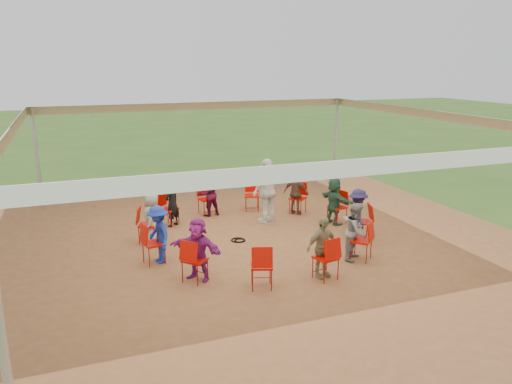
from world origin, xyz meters
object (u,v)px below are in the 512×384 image
object	(u,v)px
person_seated_4	(172,203)
person_seated_7	(198,249)
chair_0	(362,222)
standing_person	(268,191)
person_seated_2	(296,193)
person_seated_3	(209,194)
chair_3	(252,196)
cable_coil	(239,240)
laptop	(351,216)
chair_10	(326,258)
person_seated_0	(358,215)
person_seated_6	(158,234)
chair_6	(147,225)
chair_9	(262,266)
chair_5	(169,209)
chair_8	(195,260)
chair_2	(298,198)
person_seated_5	(152,217)
chair_7	(154,244)
person_seated_9	(356,232)
person_seated_1	(334,201)
chair_4	(207,199)
person_seated_8	(322,247)
chair_11	(361,241)
chair_1	(337,207)

from	to	relation	value
person_seated_4	person_seated_7	xyz separation A→B (m)	(-0.20, -3.52, 0.00)
chair_0	standing_person	distance (m)	2.70
person_seated_2	person_seated_3	world-z (taller)	same
chair_3	cable_coil	bearing A→B (deg)	80.88
laptop	person_seated_4	bearing A→B (deg)	74.48
chair_10	person_seated_0	world-z (taller)	person_seated_0
person_seated_2	person_seated_6	size ratio (longest dim) A/B	1.00
chair_6	person_seated_0	bearing A→B (deg)	90.00
person_seated_3	person_seated_4	distance (m)	1.29
chair_9	person_seated_4	size ratio (longest dim) A/B	0.70
chair_5	chair_8	distance (m)	3.70
chair_0	person_seated_7	bearing A→B (deg)	119.22
chair_2	person_seated_5	size ratio (longest dim) A/B	0.70
chair_6	person_seated_0	size ratio (longest dim) A/B	0.70
chair_7	person_seated_9	xyz separation A→B (m)	(4.22, -1.33, 0.20)
person_seated_5	person_seated_6	size ratio (longest dim) A/B	1.00
chair_8	person_seated_5	xyz separation A→B (m)	(-0.42, 2.52, 0.20)
chair_6	chair_7	bearing A→B (deg)	15.00
chair_6	person_seated_1	size ratio (longest dim) A/B	0.70
chair_2	chair_4	world-z (taller)	same
person_seated_7	person_seated_8	size ratio (longest dim) A/B	1.00
person_seated_5	person_seated_9	bearing A→B (deg)	75.00
person_seated_8	standing_person	size ratio (longest dim) A/B	0.72
person_seated_0	person_seated_5	world-z (taller)	same
chair_11	person_seated_1	xyz separation A→B (m)	(0.70, 2.46, 0.20)
person_seated_6	laptop	distance (m)	4.67
person_seated_4	person_seated_3	bearing A→B (deg)	165.00
chair_0	person_seated_2	bearing A→B (deg)	32.33
chair_2	chair_3	bearing A→B (deg)	15.00
chair_1	person_seated_7	distance (m)	4.94
person_seated_5	cable_coil	xyz separation A→B (m)	(1.98, -0.64, -0.62)
chair_0	standing_person	size ratio (longest dim) A/B	0.51
chair_6	chair_8	bearing A→B (deg)	30.00
chair_7	chair_2	bearing A→B (deg)	105.00
chair_6	person_seated_2	world-z (taller)	person_seated_2
person_seated_4	chair_2	bearing A→B (deg)	136.34
chair_2	person_seated_6	distance (m)	4.94
chair_10	person_seated_1	world-z (taller)	person_seated_1
person_seated_0	standing_person	size ratio (longest dim) A/B	0.72
person_seated_1	person_seated_5	world-z (taller)	same
chair_11	person_seated_0	xyz separation A→B (m)	(0.63, 1.17, 0.20)
person_seated_4	standing_person	world-z (taller)	standing_person
chair_6	person_seated_8	bearing A→B (deg)	60.78
person_seated_8	person_seated_1	bearing A→B (deg)	45.00
chair_2	laptop	distance (m)	2.49
person_seated_9	person_seated_2	bearing A→B (deg)	45.00
chair_6	laptop	world-z (taller)	chair_6
chair_9	person_seated_8	distance (m)	1.34
person_seated_9	chair_0	bearing A→B (deg)	9.99
chair_7	person_seated_5	size ratio (longest dim) A/B	0.70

